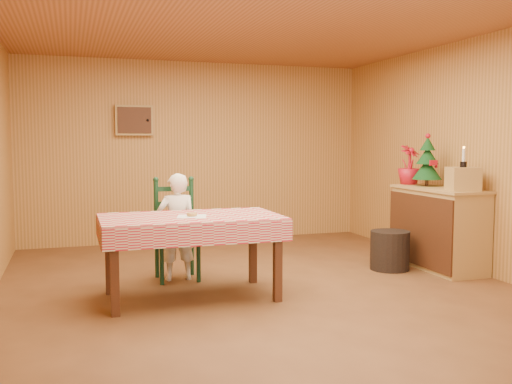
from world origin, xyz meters
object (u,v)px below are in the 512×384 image
Objects in this scene: storage_bin at (390,250)px; dining_table at (191,225)px; ladder_chair at (176,232)px; seated_child at (177,227)px; crate at (463,179)px; christmas_tree at (427,162)px; shelf_unit at (438,228)px.

dining_table is at bearing -169.11° from storage_bin.
seated_child is (0.00, -0.06, 0.06)m from ladder_chair.
crate is 0.67m from christmas_tree.
seated_child reaches higher than dining_table.
crate is 1.13m from storage_bin.
ladder_chair reaches higher than dining_table.
shelf_unit reaches higher than dining_table.
dining_table is 0.74m from seated_child.
dining_table is 2.98m from shelf_unit.
storage_bin is at bearing -7.83° from ladder_chair.
christmas_tree is at bearing 14.73° from storage_bin.
shelf_unit is 4.13× the size of crate.
shelf_unit is 2.80× the size of storage_bin.
storage_bin is (-0.57, 0.50, -0.83)m from crate.
shelf_unit is 2.00× the size of christmas_tree.
crate is at bearing -41.32° from storage_bin.
christmas_tree is (-0.00, 0.65, 0.16)m from crate.
storage_bin is (2.39, 0.46, -0.47)m from dining_table.
christmas_tree is 1.40× the size of storage_bin.
ladder_chair is 3.04m from christmas_tree.
crate is at bearing -15.66° from ladder_chair.
crate reaches higher than ladder_chair.
dining_table is at bearing -168.36° from christmas_tree.
shelf_unit is at bearing 6.94° from dining_table.
dining_table is at bearing 179.20° from crate.
christmas_tree reaches higher than ladder_chair.
ladder_chair is (-0.00, 0.79, -0.18)m from dining_table.
crate reaches higher than seated_child.
christmas_tree reaches higher than shelf_unit.
crate is (2.95, -0.04, 0.37)m from dining_table.
dining_table is 5.52× the size of crate.
crate reaches higher than dining_table.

